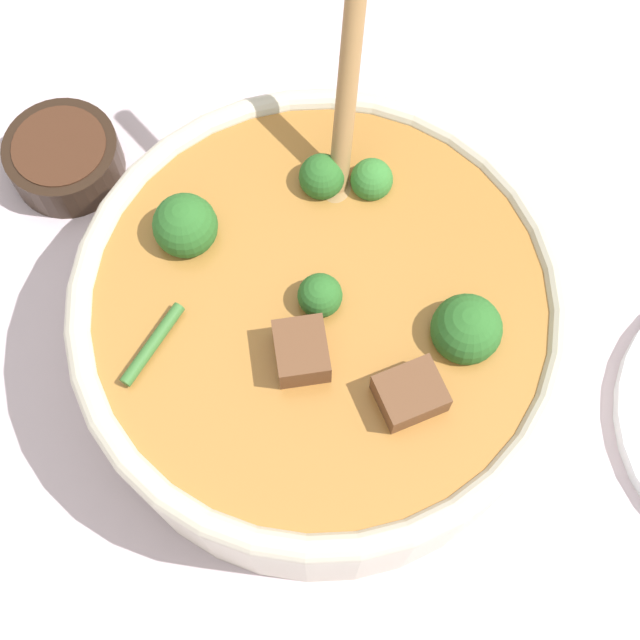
# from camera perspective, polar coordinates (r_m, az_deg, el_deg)

# --- Properties ---
(ground_plane) EXTENTS (4.00, 4.00, 0.00)m
(ground_plane) POSITION_cam_1_polar(r_m,az_deg,el_deg) (0.59, 0.00, -2.27)
(ground_plane) COLOR silver
(stew_bowl) EXTENTS (0.31, 0.29, 0.25)m
(stew_bowl) POSITION_cam_1_polar(r_m,az_deg,el_deg) (0.54, 0.02, -0.21)
(stew_bowl) COLOR beige
(stew_bowl) RESTS_ON ground_plane
(condiment_bowl) EXTENTS (0.08, 0.08, 0.03)m
(condiment_bowl) POSITION_cam_1_polar(r_m,az_deg,el_deg) (0.66, -16.07, 10.01)
(condiment_bowl) COLOR black
(condiment_bowl) RESTS_ON ground_plane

